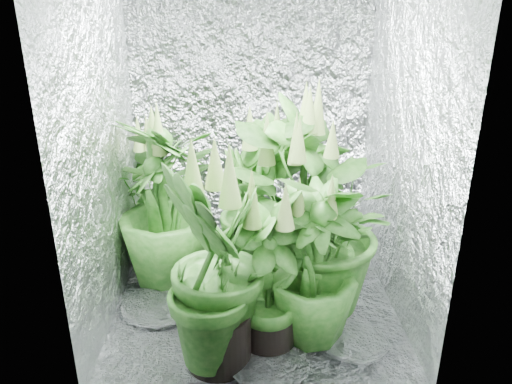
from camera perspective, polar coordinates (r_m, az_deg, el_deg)
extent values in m
plane|color=silver|center=(3.06, -0.15, -11.85)|extent=(1.60, 1.60, 0.00)
cube|color=silver|center=(3.42, -0.58, 10.05)|extent=(1.60, 0.02, 2.00)
cube|color=silver|center=(1.88, 0.56, 0.04)|extent=(1.60, 0.02, 2.00)
cube|color=silver|center=(2.74, -17.25, 6.07)|extent=(0.02, 1.60, 2.00)
cube|color=silver|center=(2.78, 16.64, 6.38)|extent=(0.02, 1.60, 2.00)
cylinder|color=black|center=(3.60, -10.73, -4.65)|extent=(0.26, 0.26, 0.23)
cylinder|color=#402B16|center=(3.56, -10.84, -3.22)|extent=(0.24, 0.24, 0.03)
imported|color=#12420D|center=(3.46, -11.13, 0.52)|extent=(1.03, 1.03, 0.87)
cone|color=#5C863C|center=(3.35, -11.60, 6.60)|extent=(0.08, 0.08, 0.23)
cylinder|color=black|center=(3.18, 5.11, -7.72)|extent=(0.31, 0.31, 0.27)
cylinder|color=#402B16|center=(3.12, 5.18, -5.78)|extent=(0.28, 0.28, 0.03)
imported|color=#12420D|center=(2.98, 5.40, 0.08)|extent=(0.84, 0.84, 1.14)
cone|color=#5C863C|center=(2.83, 5.77, 9.57)|extent=(0.10, 0.10, 0.27)
cylinder|color=black|center=(3.16, -0.03, -7.62)|extent=(0.32, 0.32, 0.29)
cylinder|color=#402B16|center=(3.10, -0.03, -5.55)|extent=(0.30, 0.30, 0.03)
imported|color=#12420D|center=(2.99, -0.03, -1.12)|extent=(0.59, 0.59, 1.00)
cone|color=#5C863C|center=(2.85, -0.03, 6.84)|extent=(0.10, 0.10, 0.29)
cylinder|color=black|center=(3.20, -10.06, -7.81)|extent=(0.30, 0.30, 0.27)
cylinder|color=#402B16|center=(3.14, -10.21, -5.90)|extent=(0.28, 0.28, 0.03)
imported|color=#12420D|center=(3.02, -10.57, -1.08)|extent=(0.81, 0.81, 1.02)
cone|color=#5C863C|center=(2.88, -11.18, 7.10)|extent=(0.10, 0.10, 0.27)
cylinder|color=black|center=(2.89, 6.42, -11.44)|extent=(0.27, 0.27, 0.24)
cylinder|color=#402B16|center=(2.83, 6.51, -9.68)|extent=(0.25, 0.25, 0.03)
imported|color=#12420D|center=(2.68, 6.80, -3.85)|extent=(1.09, 1.09, 1.03)
cone|color=#5C863C|center=(2.52, 7.26, 5.56)|extent=(0.09, 0.09, 0.24)
cylinder|color=black|center=(2.62, 1.41, -15.16)|extent=(0.27, 0.27, 0.25)
cylinder|color=#402B16|center=(2.56, 1.43, -13.23)|extent=(0.25, 0.25, 0.03)
imported|color=#12420D|center=(2.43, 1.48, -8.78)|extent=(0.57, 0.57, 0.86)
cone|color=#5C863C|center=(2.26, 1.57, -0.63)|extent=(0.09, 0.09, 0.25)
cylinder|color=black|center=(2.53, -4.33, -16.20)|extent=(0.32, 0.32, 0.29)
cylinder|color=#402B16|center=(2.45, -4.42, -13.85)|extent=(0.29, 0.29, 0.03)
imported|color=#12420D|center=(2.30, -4.61, -8.25)|extent=(0.59, 0.59, 1.03)
cone|color=#5C863C|center=(2.12, -4.98, 2.21)|extent=(0.10, 0.10, 0.29)
cylinder|color=black|center=(2.71, 6.19, -14.29)|extent=(0.25, 0.25, 0.22)
cylinder|color=#402B16|center=(2.65, 6.27, -12.63)|extent=(0.23, 0.23, 0.03)
imported|color=#12420D|center=(2.53, 6.49, -8.25)|extent=(0.52, 0.52, 0.82)
cone|color=#5C863C|center=(2.37, 6.86, -0.69)|extent=(0.08, 0.08, 0.22)
cylinder|color=black|center=(3.64, 9.19, -5.49)|extent=(0.16, 0.16, 0.09)
cylinder|color=black|center=(3.56, 9.37, -2.88)|extent=(0.13, 0.13, 0.11)
cylinder|color=#4C4C51|center=(3.54, 8.30, -2.95)|extent=(0.05, 0.34, 0.34)
torus|color=#4C4C51|center=(3.54, 8.30, -2.95)|extent=(0.05, 0.36, 0.36)
cube|color=white|center=(2.41, -2.79, -13.74)|extent=(0.05, 0.05, 0.08)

